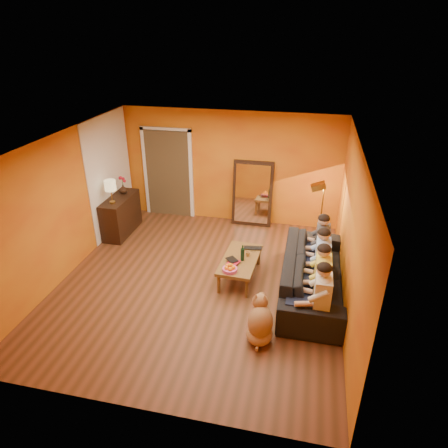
% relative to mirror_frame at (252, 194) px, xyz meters
% --- Properties ---
extents(room_shell, '(5.00, 5.50, 2.60)m').
position_rel_mirror_frame_xyz_m(room_shell, '(-0.55, -2.26, 0.54)').
color(room_shell, brown).
rests_on(room_shell, ground).
extents(white_accent, '(0.02, 1.90, 2.58)m').
position_rel_mirror_frame_xyz_m(white_accent, '(-3.04, -0.88, 0.54)').
color(white_accent, white).
rests_on(white_accent, wall_left).
extents(doorway_recess, '(1.06, 0.30, 2.10)m').
position_rel_mirror_frame_xyz_m(doorway_recess, '(-2.05, 0.20, 0.29)').
color(doorway_recess, '#3F2D19').
rests_on(doorway_recess, floor).
extents(door_jamb_left, '(0.08, 0.06, 2.20)m').
position_rel_mirror_frame_xyz_m(door_jamb_left, '(-2.62, 0.08, 0.29)').
color(door_jamb_left, white).
rests_on(door_jamb_left, wall_back).
extents(door_jamb_right, '(0.08, 0.06, 2.20)m').
position_rel_mirror_frame_xyz_m(door_jamb_right, '(-1.48, 0.08, 0.29)').
color(door_jamb_right, white).
rests_on(door_jamb_right, wall_back).
extents(door_header, '(1.22, 0.06, 0.08)m').
position_rel_mirror_frame_xyz_m(door_header, '(-2.05, 0.08, 1.36)').
color(door_header, white).
rests_on(door_header, wall_back).
extents(mirror_frame, '(0.92, 0.27, 1.51)m').
position_rel_mirror_frame_xyz_m(mirror_frame, '(0.00, 0.00, 0.00)').
color(mirror_frame, black).
rests_on(mirror_frame, floor).
extents(mirror_glass, '(0.78, 0.21, 1.35)m').
position_rel_mirror_frame_xyz_m(mirror_glass, '(0.00, -0.04, 0.00)').
color(mirror_glass, white).
rests_on(mirror_glass, mirror_frame).
extents(sideboard, '(0.44, 1.18, 0.85)m').
position_rel_mirror_frame_xyz_m(sideboard, '(-2.79, -1.08, -0.34)').
color(sideboard, black).
rests_on(sideboard, floor).
extents(table_lamp, '(0.24, 0.24, 0.51)m').
position_rel_mirror_frame_xyz_m(table_lamp, '(-2.79, -1.38, 0.34)').
color(table_lamp, beige).
rests_on(table_lamp, sideboard).
extents(sofa, '(2.60, 1.02, 0.76)m').
position_rel_mirror_frame_xyz_m(sofa, '(1.45, -2.47, -0.38)').
color(sofa, black).
rests_on(sofa, floor).
extents(coffee_table, '(0.68, 1.25, 0.42)m').
position_rel_mirror_frame_xyz_m(coffee_table, '(0.14, -2.31, -0.55)').
color(coffee_table, brown).
rests_on(coffee_table, floor).
extents(floor_lamp, '(0.32, 0.26, 1.44)m').
position_rel_mirror_frame_xyz_m(floor_lamp, '(1.55, -0.85, -0.04)').
color(floor_lamp, '#AE8133').
rests_on(floor_lamp, floor).
extents(dog, '(0.57, 0.71, 0.72)m').
position_rel_mirror_frame_xyz_m(dog, '(0.73, -3.83, -0.40)').
color(dog, '#AB6D4D').
rests_on(dog, floor).
extents(person_far_left, '(0.70, 0.44, 1.22)m').
position_rel_mirror_frame_xyz_m(person_far_left, '(1.58, -3.47, -0.15)').
color(person_far_left, beige).
rests_on(person_far_left, sofa).
extents(person_mid_left, '(0.70, 0.44, 1.22)m').
position_rel_mirror_frame_xyz_m(person_mid_left, '(1.58, -2.92, -0.15)').
color(person_mid_left, gold).
rests_on(person_mid_left, sofa).
extents(person_mid_right, '(0.70, 0.44, 1.22)m').
position_rel_mirror_frame_xyz_m(person_mid_right, '(1.58, -2.37, -0.15)').
color(person_mid_right, '#95B3E7').
rests_on(person_mid_right, sofa).
extents(person_far_right, '(0.70, 0.44, 1.22)m').
position_rel_mirror_frame_xyz_m(person_far_right, '(1.58, -1.82, -0.15)').
color(person_far_right, '#323136').
rests_on(person_far_right, sofa).
extents(fruit_bowl, '(0.26, 0.26, 0.16)m').
position_rel_mirror_frame_xyz_m(fruit_bowl, '(0.04, -2.76, -0.26)').
color(fruit_bowl, '#D64B8C').
rests_on(fruit_bowl, coffee_table).
extents(wine_bottle, '(0.07, 0.07, 0.31)m').
position_rel_mirror_frame_xyz_m(wine_bottle, '(0.19, -2.36, -0.18)').
color(wine_bottle, black).
rests_on(wine_bottle, coffee_table).
extents(tumbler, '(0.11, 0.11, 0.08)m').
position_rel_mirror_frame_xyz_m(tumbler, '(0.26, -2.19, -0.30)').
color(tumbler, '#B27F3F').
rests_on(tumbler, coffee_table).
extents(laptop, '(0.37, 0.26, 0.03)m').
position_rel_mirror_frame_xyz_m(laptop, '(0.32, -1.96, -0.33)').
color(laptop, black).
rests_on(laptop, coffee_table).
extents(book_lower, '(0.23, 0.26, 0.02)m').
position_rel_mirror_frame_xyz_m(book_lower, '(-0.04, -2.51, -0.33)').
color(book_lower, black).
rests_on(book_lower, coffee_table).
extents(book_mid, '(0.26, 0.29, 0.02)m').
position_rel_mirror_frame_xyz_m(book_mid, '(-0.03, -2.50, -0.31)').
color(book_mid, '#AF1428').
rests_on(book_mid, book_lower).
extents(book_upper, '(0.26, 0.26, 0.02)m').
position_rel_mirror_frame_xyz_m(book_upper, '(-0.04, -2.52, -0.29)').
color(book_upper, black).
rests_on(book_upper, book_mid).
extents(vase, '(0.19, 0.19, 0.20)m').
position_rel_mirror_frame_xyz_m(vase, '(-2.79, -0.83, 0.19)').
color(vase, black).
rests_on(vase, sideboard).
extents(flowers, '(0.17, 0.17, 0.42)m').
position_rel_mirror_frame_xyz_m(flowers, '(-2.79, -0.83, 0.42)').
color(flowers, '#AF1428').
rests_on(flowers, vase).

